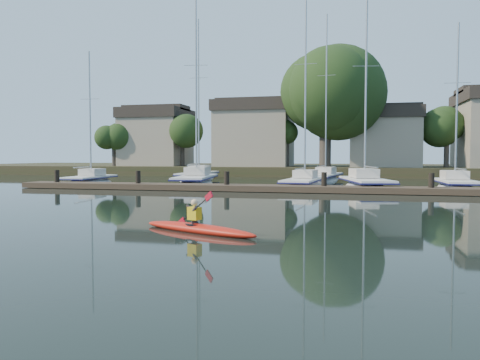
% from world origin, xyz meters
% --- Properties ---
extents(ground, '(160.00, 160.00, 0.00)m').
position_xyz_m(ground, '(0.00, 0.00, 0.00)').
color(ground, black).
rests_on(ground, ground).
extents(kayak, '(3.98, 2.16, 1.32)m').
position_xyz_m(kayak, '(0.24, -1.55, 0.16)').
color(kayak, red).
rests_on(kayak, ground).
extents(dock, '(34.00, 2.00, 1.80)m').
position_xyz_m(dock, '(0.00, 14.00, 0.20)').
color(dock, '#4C3B2B').
rests_on(dock, ground).
extents(sailboat_0, '(2.55, 7.40, 11.55)m').
position_xyz_m(sailboat_0, '(-15.30, 18.66, -0.19)').
color(sailboat_0, white).
rests_on(sailboat_0, ground).
extents(sailboat_1, '(3.64, 9.67, 15.43)m').
position_xyz_m(sailboat_1, '(-6.73, 19.10, -0.21)').
color(sailboat_1, white).
rests_on(sailboat_1, ground).
extents(sailboat_2, '(2.86, 9.01, 14.67)m').
position_xyz_m(sailboat_2, '(1.40, 18.46, -0.18)').
color(sailboat_2, white).
rests_on(sailboat_2, ground).
extents(sailboat_3, '(4.01, 9.04, 14.11)m').
position_xyz_m(sailboat_3, '(5.51, 17.95, -0.21)').
color(sailboat_3, white).
rests_on(sailboat_3, ground).
extents(sailboat_4, '(2.24, 7.12, 12.04)m').
position_xyz_m(sailboat_4, '(11.19, 18.42, -0.20)').
color(sailboat_4, white).
rests_on(sailboat_4, ground).
extents(sailboat_5, '(2.78, 9.76, 15.97)m').
position_xyz_m(sailboat_5, '(-9.04, 26.64, -0.20)').
color(sailboat_5, white).
rests_on(sailboat_5, ground).
extents(sailboat_6, '(3.37, 10.04, 15.67)m').
position_xyz_m(sailboat_6, '(2.39, 27.14, -0.18)').
color(sailboat_6, white).
rests_on(sailboat_6, ground).
extents(shore, '(90.00, 25.25, 12.75)m').
position_xyz_m(shore, '(1.61, 40.29, 3.23)').
color(shore, '#293118').
rests_on(shore, ground).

